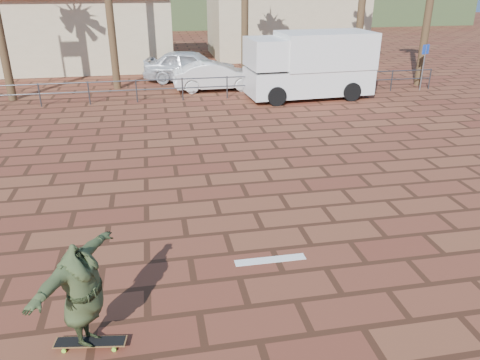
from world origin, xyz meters
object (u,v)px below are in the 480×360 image
object	(u,v)px
car_white	(215,76)
longboard	(90,342)
campervan	(310,64)
car_silver	(190,66)
skateboarder	(83,295)

from	to	relation	value
car_white	longboard	bearing A→B (deg)	164.54
longboard	campervan	world-z (taller)	campervan
longboard	car_silver	xyz separation A→B (m)	(3.22, 18.97, 0.73)
campervan	car_silver	world-z (taller)	campervan
car_white	car_silver	bearing A→B (deg)	23.42
campervan	car_white	xyz separation A→B (m)	(-3.95, 2.32, -0.84)
skateboarder	car_silver	size ratio (longest dim) A/B	0.43
campervan	car_white	world-z (taller)	campervan
longboard	skateboarder	xyz separation A→B (m)	(0.00, 0.00, 0.85)
skateboarder	campervan	xyz separation A→B (m)	(8.17, 14.47, 0.57)
longboard	skateboarder	distance (m)	0.85
car_silver	car_white	world-z (taller)	car_silver
longboard	car_silver	world-z (taller)	car_silver
campervan	car_silver	distance (m)	6.72
car_silver	car_white	distance (m)	2.40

